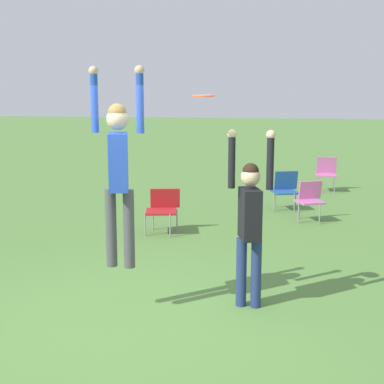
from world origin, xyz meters
name	(u,v)px	position (x,y,z in m)	size (l,w,h in m)	color
ground_plane	(134,321)	(0.00, 0.00, 0.00)	(120.00, 120.00, 0.00)	#56843D
person_jumping	(118,163)	(-0.22, 0.22, 1.69)	(0.61, 0.50, 2.17)	#4C4C51
person_defending	(250,216)	(1.14, 0.71, 1.07)	(0.53, 0.42, 2.03)	navy
frisbee	(204,96)	(0.68, 0.36, 2.39)	(0.23, 0.23, 0.02)	#E04C23
camping_chair_0	(326,171)	(2.05, 8.93, 0.52)	(0.56, 0.59, 0.88)	gray
camping_chair_2	(285,187)	(1.18, 6.38, 0.47)	(0.66, 0.71, 0.81)	gray
camping_chair_3	(163,207)	(-0.81, 3.80, 0.46)	(0.66, 0.70, 0.77)	gray
camping_chair_4	(310,198)	(1.72, 5.36, 0.46)	(0.63, 0.68, 0.77)	gray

